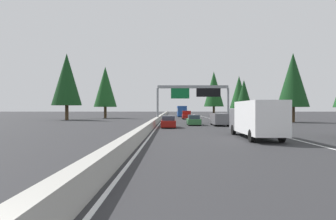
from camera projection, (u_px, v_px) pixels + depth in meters
name	position (u px, v px, depth m)	size (l,w,h in m)	color
ground_plane	(162.00, 119.00, 61.82)	(320.00, 320.00, 0.00)	#2D2D30
median_barrier	(163.00, 115.00, 81.82)	(180.00, 0.56, 0.90)	#ADAAA3
shoulder_stripe_right	(208.00, 118.00, 71.69)	(160.00, 0.16, 0.01)	silver
shoulder_stripe_median	(164.00, 118.00, 71.81)	(160.00, 0.16, 0.01)	silver
sign_gantry_overhead	(194.00, 93.00, 49.28)	(0.50, 12.68, 6.42)	gray
box_truck_mid_center	(255.00, 118.00, 22.51)	(8.50, 2.40, 2.95)	white
minivan_distant_a	(219.00, 119.00, 39.32)	(5.00, 1.95, 1.69)	slate
pickup_far_left	(187.00, 115.00, 64.06)	(5.60, 2.00, 1.86)	maroon
bus_mid_right	(182.00, 111.00, 83.39)	(11.50, 2.55, 3.10)	#1E4793
sedan_distant_b	(169.00, 122.00, 35.24)	(4.40, 1.80, 1.47)	maroon
sedan_near_right	(194.00, 120.00, 40.51)	(4.40, 1.80, 1.47)	#2D6B38
conifer_right_near	(293.00, 80.00, 48.88)	(5.30, 5.30, 12.05)	#4C3823
conifer_right_mid	(244.00, 96.00, 59.05)	(3.70, 3.70, 8.41)	#4C3823
conifer_right_far	(239.00, 92.00, 75.25)	(4.88, 4.88, 11.10)	#4C3823
conifer_right_distant	(214.00, 89.00, 86.29)	(6.03, 6.03, 13.71)	#4C3823
conifer_left_near	(67.00, 79.00, 58.98)	(6.12, 6.12, 13.92)	#4C3823
conifer_left_mid	(105.00, 87.00, 69.39)	(5.59, 5.59, 12.70)	#4C3823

